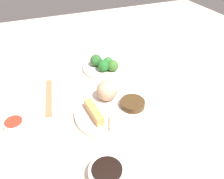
{
  "coord_description": "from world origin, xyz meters",
  "views": [
    {
      "loc": [
        0.53,
        -0.24,
        0.56
      ],
      "look_at": [
        -0.1,
        0.02,
        0.06
      ],
      "focal_mm": 36.91,
      "sensor_mm": 36.0,
      "label": 1
    }
  ],
  "objects": [
    {
      "name": "chopsticks_pair",
      "position": [
        -0.19,
        -0.2,
        0.02
      ],
      "size": [
        0.22,
        0.06,
        0.01
      ],
      "primitive_type": "cube",
      "rotation": [
        0.0,
        0.0,
        2.96
      ],
      "color": "#AC744D",
      "rests_on": "tabletop"
    },
    {
      "name": "rice_scoop",
      "position": [
        -0.08,
        -0.01,
        0.07
      ],
      "size": [
        0.07,
        0.07,
        0.07
      ],
      "primitive_type": "sphere",
      "color": "tan",
      "rests_on": "main_plate"
    },
    {
      "name": "broccoli_floret_1",
      "position": [
        -0.26,
        0.09,
        0.06
      ],
      "size": [
        0.05,
        0.05,
        0.05
      ],
      "primitive_type": "sphere",
      "color": "#3B6E2A",
      "rests_on": "broccoli_plate"
    },
    {
      "name": "broccoli_floret_2",
      "position": [
        -0.3,
        0.08,
        0.06
      ],
      "size": [
        0.04,
        0.04,
        0.04
      ],
      "primitive_type": "sphere",
      "color": "#327535",
      "rests_on": "broccoli_plate"
    },
    {
      "name": "soy_sauce_bowl",
      "position": [
        0.2,
        -0.12,
        0.04
      ],
      "size": [
        0.1,
        0.1,
        0.03
      ],
      "primitive_type": "cylinder",
      "color": "white",
      "rests_on": "tabletop"
    },
    {
      "name": "main_plate",
      "position": [
        -0.01,
        -0.01,
        0.03
      ],
      "size": [
        0.27,
        0.27,
        0.02
      ],
      "primitive_type": "cylinder",
      "color": "white",
      "rests_on": "tabletop"
    },
    {
      "name": "broccoli_plate",
      "position": [
        -0.31,
        0.08,
        0.03
      ],
      "size": [
        0.21,
        0.21,
        0.01
      ],
      "primitive_type": "cylinder",
      "color": "white",
      "rests_on": "tabletop"
    },
    {
      "name": "tabletop",
      "position": [
        0.0,
        0.0,
        0.01
      ],
      "size": [
        2.2,
        2.2,
        0.02
      ],
      "primitive_type": "cube",
      "color": "beige",
      "rests_on": "ground"
    },
    {
      "name": "sauce_ramekin_sweet_and_sour_liquid",
      "position": [
        -0.08,
        -0.33,
        0.04
      ],
      "size": [
        0.06,
        0.06,
        0.0
      ],
      "primitive_type": "cylinder",
      "color": "red",
      "rests_on": "sauce_ramekin_sweet_and_sour"
    },
    {
      "name": "spring_roll",
      "position": [
        -0.02,
        -0.08,
        0.05
      ],
      "size": [
        0.11,
        0.04,
        0.03
      ],
      "primitive_type": "cube",
      "rotation": [
        0.0,
        0.0,
        0.08
      ],
      "color": "tan",
      "rests_on": "main_plate"
    },
    {
      "name": "crab_rangoon_wonton",
      "position": [
        0.06,
        -0.01,
        0.04
      ],
      "size": [
        0.09,
        0.09,
        0.01
      ],
      "primitive_type": "cube",
      "rotation": [
        0.0,
        0.0,
        -0.38
      ],
      "color": "beige",
      "rests_on": "main_plate"
    },
    {
      "name": "broccoli_floret_0",
      "position": [
        -0.27,
        0.05,
        0.06
      ],
      "size": [
        0.05,
        0.05,
        0.05
      ],
      "primitive_type": "sphere",
      "color": "#206926",
      "rests_on": "broccoli_plate"
    },
    {
      "name": "sauce_ramekin_sweet_and_sour",
      "position": [
        -0.08,
        -0.33,
        0.03
      ],
      "size": [
        0.07,
        0.07,
        0.02
      ],
      "primitive_type": "cylinder",
      "color": "white",
      "rests_on": "tabletop"
    },
    {
      "name": "soy_sauce_bowl_liquid",
      "position": [
        0.2,
        -0.12,
        0.05
      ],
      "size": [
        0.08,
        0.08,
        0.0
      ],
      "primitive_type": "cylinder",
      "color": "black",
      "rests_on": "soy_sauce_bowl"
    },
    {
      "name": "stir_fry_heap",
      "position": [
        -0.01,
        0.06,
        0.05
      ],
      "size": [
        0.09,
        0.09,
        0.02
      ],
      "primitive_type": "cylinder",
      "color": "#463018",
      "rests_on": "main_plate"
    },
    {
      "name": "broccoli_floret_3",
      "position": [
        -0.33,
        0.03,
        0.06
      ],
      "size": [
        0.05,
        0.05,
        0.05
      ],
      "primitive_type": "sphere",
      "color": "#2C602A",
      "rests_on": "broccoli_plate"
    }
  ]
}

